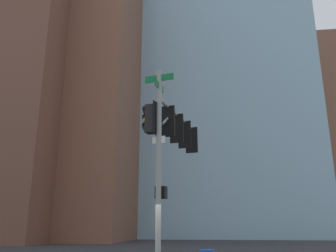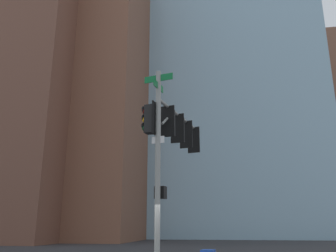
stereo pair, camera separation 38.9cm
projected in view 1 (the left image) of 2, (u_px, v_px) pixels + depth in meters
The scene contains 4 objects.
signal_pole_assembly at pixel (173, 137), 13.36m from camera, with size 1.77×5.03×7.11m.
building_brick_midblock at pixel (61, 80), 52.59m from camera, with size 21.97×15.06×45.86m, color brown.
building_glass_tower at pixel (212, 83), 73.88m from camera, with size 33.29×33.21×61.85m, color #8CB2C6.
building_brick_farside at pixel (292, 139), 72.39m from camera, with size 17.73×19.10×38.47m, color brown.
Camera 1 is at (-2.08, 11.49, 1.83)m, focal length 37.59 mm.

